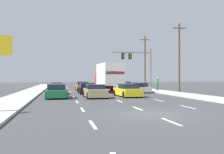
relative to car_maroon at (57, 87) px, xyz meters
name	(u,v)px	position (x,y,z in m)	size (l,w,h in m)	color
ground_plane	(93,91)	(5.18, -0.97, -0.56)	(140.00, 140.00, 0.00)	#3D3D3F
sidewalk_right	(160,91)	(13.56, -5.97, -0.49)	(2.87, 80.00, 0.14)	#B2AFA8
sidewalk_left	(29,93)	(-3.21, -5.97, -0.49)	(2.87, 80.00, 0.14)	#B2AFA8
lane_markings	(95,91)	(5.18, -3.47, -0.56)	(6.94, 62.00, 0.01)	silver
car_maroon	(57,87)	(0.00, 0.00, 0.00)	(1.84, 4.28, 1.21)	maroon
car_navy	(56,89)	(0.01, -8.25, 0.00)	(1.97, 4.08, 1.21)	#141E4C
car_green	(56,92)	(0.12, -14.26, 0.03)	(2.01, 4.07, 1.31)	#196B38
car_orange	(82,87)	(3.70, -0.44, 0.03)	(1.93, 4.56, 1.33)	orange
car_black	(87,89)	(3.58, -8.08, 0.01)	(1.91, 4.34, 1.27)	black
car_tan	(95,92)	(3.71, -14.54, 0.02)	(1.97, 4.08, 1.29)	tan
box_truck	(109,76)	(6.79, -4.98, 1.57)	(2.82, 8.26, 3.72)	white
car_yellow	(128,91)	(7.11, -13.69, 0.04)	(2.02, 4.74, 1.29)	yellow
car_white	(124,86)	(10.12, -0.13, 0.04)	(1.98, 4.46, 1.29)	white
car_silver	(140,88)	(10.44, -7.08, 0.00)	(1.87, 4.41, 1.25)	#B7BABF
traffic_signal_mast	(135,60)	(12.55, 2.34, 4.32)	(6.78, 0.69, 6.77)	#595B56
utility_pole_mid	(179,57)	(16.23, -6.31, 4.18)	(1.80, 0.28, 9.20)	brown
utility_pole_far	(145,62)	(15.69, 6.54, 4.29)	(1.80, 0.28, 9.43)	brown
pedestrian_near_corner	(157,84)	(13.87, -4.33, 0.49)	(0.38, 0.38, 1.83)	#3F3F42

